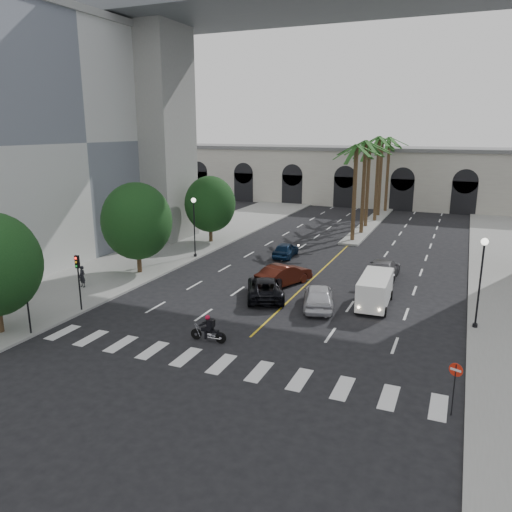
# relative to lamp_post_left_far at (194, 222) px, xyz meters

# --- Properties ---
(ground) EXTENTS (140.00, 140.00, 0.00)m
(ground) POSITION_rel_lamp_post_left_far_xyz_m (11.40, -16.00, -3.22)
(ground) COLOR black
(ground) RESTS_ON ground
(sidewalk_left) EXTENTS (8.00, 100.00, 0.15)m
(sidewalk_left) POSITION_rel_lamp_post_left_far_xyz_m (-3.60, -1.00, -3.15)
(sidewalk_left) COLOR gray
(sidewalk_left) RESTS_ON ground
(median) EXTENTS (2.00, 24.00, 0.20)m
(median) POSITION_rel_lamp_post_left_far_xyz_m (11.40, 22.00, -3.12)
(median) COLOR gray
(median) RESTS_ON ground
(building_left) EXTENTS (16.50, 32.50, 20.60)m
(building_left) POSITION_rel_lamp_post_left_far_xyz_m (-15.60, -4.00, 7.09)
(building_left) COLOR silver
(building_left) RESTS_ON ground
(pier_building) EXTENTS (71.00, 10.50, 8.50)m
(pier_building) POSITION_rel_lamp_post_left_far_xyz_m (11.40, 39.00, 1.04)
(pier_building) COLOR beige
(pier_building) RESTS_ON ground
(bridge) EXTENTS (75.00, 13.00, 26.00)m
(bridge) POSITION_rel_lamp_post_left_far_xyz_m (14.82, 6.00, 15.29)
(bridge) COLOR gray
(bridge) RESTS_ON ground
(palm_a) EXTENTS (3.20, 3.20, 10.30)m
(palm_a) POSITION_rel_lamp_post_left_far_xyz_m (11.40, 12.00, 5.88)
(palm_a) COLOR #47331E
(palm_a) RESTS_ON ground
(palm_b) EXTENTS (3.20, 3.20, 10.60)m
(palm_b) POSITION_rel_lamp_post_left_far_xyz_m (11.50, 16.00, 6.15)
(palm_b) COLOR #47331E
(palm_b) RESTS_ON ground
(palm_c) EXTENTS (3.20, 3.20, 10.10)m
(palm_c) POSITION_rel_lamp_post_left_far_xyz_m (11.20, 20.00, 5.69)
(palm_c) COLOR #47331E
(palm_c) RESTS_ON ground
(palm_d) EXTENTS (3.20, 3.20, 10.90)m
(palm_d) POSITION_rel_lamp_post_left_far_xyz_m (11.55, 24.00, 6.43)
(palm_d) COLOR #47331E
(palm_d) RESTS_ON ground
(palm_e) EXTENTS (3.20, 3.20, 10.40)m
(palm_e) POSITION_rel_lamp_post_left_far_xyz_m (11.30, 28.00, 5.97)
(palm_e) COLOR #47331E
(palm_e) RESTS_ON ground
(palm_f) EXTENTS (3.20, 3.20, 10.70)m
(palm_f) POSITION_rel_lamp_post_left_far_xyz_m (11.60, 32.00, 6.24)
(palm_f) COLOR #47331E
(palm_f) RESTS_ON ground
(street_tree_mid) EXTENTS (5.44, 5.44, 7.21)m
(street_tree_mid) POSITION_rel_lamp_post_left_far_xyz_m (-1.60, -6.00, 0.99)
(street_tree_mid) COLOR #382616
(street_tree_mid) RESTS_ON ground
(street_tree_far) EXTENTS (5.04, 5.04, 6.68)m
(street_tree_far) POSITION_rel_lamp_post_left_far_xyz_m (-1.60, 6.00, 0.68)
(street_tree_far) COLOR #382616
(street_tree_far) RESTS_ON ground
(lamp_post_left_far) EXTENTS (0.40, 0.40, 5.35)m
(lamp_post_left_far) POSITION_rel_lamp_post_left_far_xyz_m (0.00, 0.00, 0.00)
(lamp_post_left_far) COLOR black
(lamp_post_left_far) RESTS_ON ground
(lamp_post_right) EXTENTS (0.40, 0.40, 5.35)m
(lamp_post_right) POSITION_rel_lamp_post_left_far_xyz_m (22.80, -8.00, 0.00)
(lamp_post_right) COLOR black
(lamp_post_right) RESTS_ON ground
(traffic_signal_near) EXTENTS (0.25, 0.18, 3.65)m
(traffic_signal_near) POSITION_rel_lamp_post_left_far_xyz_m (0.10, -18.50, -0.71)
(traffic_signal_near) COLOR black
(traffic_signal_near) RESTS_ON ground
(traffic_signal_far) EXTENTS (0.25, 0.18, 3.65)m
(traffic_signal_far) POSITION_rel_lamp_post_left_far_xyz_m (0.10, -14.50, -0.71)
(traffic_signal_far) COLOR black
(traffic_signal_far) RESTS_ON ground
(motorcycle_rider) EXTENTS (2.08, 0.56, 1.50)m
(motorcycle_rider) POSITION_rel_lamp_post_left_far_xyz_m (9.60, -15.35, -2.54)
(motorcycle_rider) COLOR black
(motorcycle_rider) RESTS_ON ground
(car_a) EXTENTS (3.06, 4.96, 1.58)m
(car_a) POSITION_rel_lamp_post_left_far_xyz_m (13.56, -8.03, -2.43)
(car_a) COLOR silver
(car_a) RESTS_ON ground
(car_b) EXTENTS (3.27, 4.98, 1.55)m
(car_b) POSITION_rel_lamp_post_left_far_xyz_m (9.90, -4.33, -2.45)
(car_b) COLOR #44160D
(car_b) RESTS_ON ground
(car_c) EXTENTS (4.21, 5.67, 1.43)m
(car_c) POSITION_rel_lamp_post_left_far_xyz_m (9.71, -7.52, -2.51)
(car_c) COLOR black
(car_c) RESTS_ON ground
(car_d) EXTENTS (2.22, 5.32, 1.54)m
(car_d) POSITION_rel_lamp_post_left_far_xyz_m (16.33, 0.07, -2.45)
(car_d) COLOR slate
(car_d) RESTS_ON ground
(car_e) EXTENTS (1.78, 4.00, 1.34)m
(car_e) POSITION_rel_lamp_post_left_far_xyz_m (7.26, 3.42, -2.55)
(car_e) COLOR #10284A
(car_e) RESTS_ON ground
(cargo_van) EXTENTS (2.06, 4.82, 2.03)m
(cargo_van) POSITION_rel_lamp_post_left_far_xyz_m (16.81, -6.35, -2.09)
(cargo_van) COLOR white
(cargo_van) RESTS_ON ground
(pedestrian_a) EXTENTS (0.62, 0.46, 1.54)m
(pedestrian_a) POSITION_rel_lamp_post_left_far_xyz_m (-3.05, -10.79, -2.30)
(pedestrian_a) COLOR black
(pedestrian_a) RESTS_ON sidewalk_left
(pedestrian_b) EXTENTS (1.13, 1.00, 1.94)m
(pedestrian_b) POSITION_rel_lamp_post_left_far_xyz_m (-5.70, -13.48, -2.10)
(pedestrian_b) COLOR black
(pedestrian_b) RESTS_ON sidewalk_left
(do_not_enter_sign) EXTENTS (0.53, 0.23, 2.27)m
(do_not_enter_sign) POSITION_rel_lamp_post_left_far_xyz_m (21.90, -17.92, -1.58)
(do_not_enter_sign) COLOR black
(do_not_enter_sign) RESTS_ON ground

